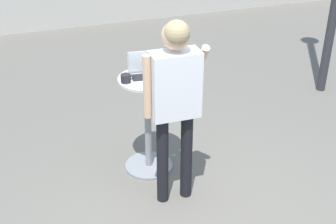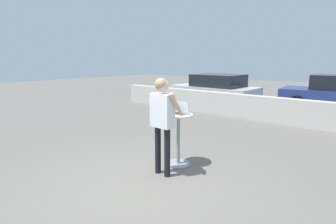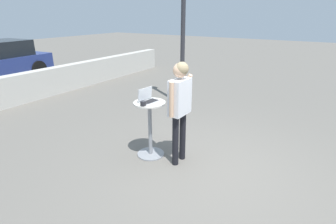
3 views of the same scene
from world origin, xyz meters
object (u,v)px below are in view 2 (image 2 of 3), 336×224
(coffee_mug, at_px, (169,111))
(parked_car_further_down, at_px, (215,90))
(standing_person, at_px, (162,114))
(cafe_table, at_px, (178,138))
(laptop, at_px, (180,111))

(coffee_mug, distance_m, parked_car_further_down, 7.24)
(coffee_mug, relative_size, standing_person, 0.07)
(cafe_table, xyz_separation_m, standing_person, (0.08, -0.56, 0.59))
(cafe_table, relative_size, coffee_mug, 8.31)
(laptop, bearing_deg, coffee_mug, -164.97)
(laptop, xyz_separation_m, parked_car_further_down, (-3.06, 6.59, -0.35))
(laptop, xyz_separation_m, standing_person, (0.07, -0.60, 0.06))
(coffee_mug, xyz_separation_m, parked_car_further_down, (-2.84, 6.65, -0.33))
(cafe_table, height_order, coffee_mug, coffee_mug)
(coffee_mug, distance_m, standing_person, 0.62)
(coffee_mug, xyz_separation_m, standing_person, (0.29, -0.54, 0.07))
(coffee_mug, bearing_deg, cafe_table, 7.26)
(cafe_table, bearing_deg, parked_car_further_down, 114.78)
(laptop, height_order, coffee_mug, laptop)
(standing_person, bearing_deg, cafe_table, 97.81)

